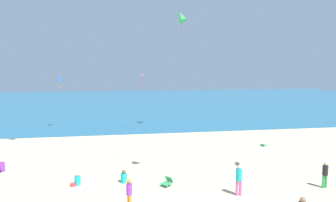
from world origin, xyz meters
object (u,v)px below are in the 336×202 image
object	(u,v)px
person_5	(239,178)
kite_magenta	(142,75)
person_6	(125,178)
cooler_box	(264,145)
person_0	(325,173)
person_2	(1,167)
person_3	(129,192)
beach_chair_far_left	(167,182)
kite_green	(182,17)
kite_blue	(60,78)
person_4	(77,181)

from	to	relation	value
person_5	kite_magenta	xyz separation A→B (m)	(-3.89, 16.28, 5.04)
person_6	kite_magenta	xyz separation A→B (m)	(2.03, 13.57, 5.70)
cooler_box	person_0	bearing A→B (deg)	-95.73
person_0	person_2	xyz separation A→B (m)	(-18.96, 5.63, -0.55)
kite_magenta	person_6	bearing A→B (deg)	-98.51
person_3	person_0	bearing A→B (deg)	-23.68
beach_chair_far_left	person_3	size ratio (longest dim) A/B	0.55
person_2	kite_magenta	xyz separation A→B (m)	(9.93, 10.48, 5.68)
person_5	person_6	distance (m)	6.54
person_0	person_5	xyz separation A→B (m)	(-5.14, -0.18, 0.09)
person_3	kite_green	size ratio (longest dim) A/B	0.69
beach_chair_far_left	kite_blue	size ratio (longest dim) A/B	0.51
person_5	cooler_box	bearing A→B (deg)	-25.14
person_2	beach_chair_far_left	bearing A→B (deg)	103.35
cooler_box	person_2	distance (m)	20.11
person_4	person_2	bearing A→B (deg)	-53.83
kite_magenta	kite_blue	distance (m)	9.21
beach_chair_far_left	person_2	world-z (taller)	person_2
person_5	person_6	size ratio (longest dim) A/B	2.14
person_5	kite_green	world-z (taller)	kite_green
beach_chair_far_left	person_6	size ratio (longest dim) A/B	1.01
person_0	kite_magenta	bearing A→B (deg)	30.37
person_2	kite_green	distance (m)	20.90
person_2	cooler_box	bearing A→B (deg)	133.62
person_5	kite_magenta	distance (m)	17.48
person_0	kite_green	bearing A→B (deg)	18.45
person_3	kite_blue	world-z (taller)	kite_blue
person_0	person_2	size ratio (longest dim) A/B	1.79
kite_green	person_3	bearing A→B (deg)	-109.56
beach_chair_far_left	cooler_box	world-z (taller)	beach_chair_far_left
kite_green	kite_blue	distance (m)	14.61
person_0	cooler_box	bearing A→B (deg)	-4.64
person_0	kite_magenta	xyz separation A→B (m)	(-9.03, 16.11, 5.13)
person_6	kite_green	xyz separation A→B (m)	(6.10, 13.33, 11.69)
beach_chair_far_left	kite_magenta	xyz separation A→B (m)	(-0.37, 14.44, 5.75)
person_2	person_4	xyz separation A→B (m)	(5.20, -3.05, -0.04)
cooler_box	person_3	distance (m)	15.21
person_0	kite_blue	world-z (taller)	kite_blue
person_4	person_5	world-z (taller)	person_5
person_5	person_0	bearing A→B (deg)	-79.44
person_0	kite_magenta	size ratio (longest dim) A/B	1.36
person_3	person_5	bearing A→B (deg)	-21.83
person_4	kite_blue	world-z (taller)	kite_blue
cooler_box	kite_blue	size ratio (longest dim) A/B	0.36
person_4	kite_green	size ratio (longest dim) A/B	0.35
person_0	person_4	bearing A→B (deg)	80.48
person_2	kite_magenta	world-z (taller)	kite_magenta
person_4	kite_magenta	xyz separation A→B (m)	(4.73, 13.52, 5.72)
beach_chair_far_left	person_2	distance (m)	11.04
beach_chair_far_left	cooler_box	distance (m)	11.95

